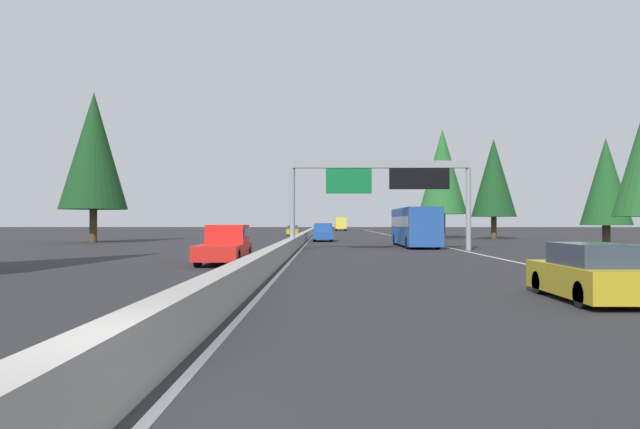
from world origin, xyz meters
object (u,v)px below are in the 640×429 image
Objects in this scene: pickup_distant_b at (323,232)px; minivan_mid_center at (325,227)px; box_truck_far_center at (341,223)px; conifer_right_far at (442,172)px; sedan_near_center at (591,274)px; oncoming_far at (225,245)px; sign_gantry_overhead at (383,179)px; conifer_right_near at (606,182)px; bus_near_right at (415,225)px; oncoming_near at (293,231)px; conifer_left_near at (94,151)px; conifer_right_mid at (494,178)px.

pickup_distant_b is 1.12× the size of minivan_mid_center.
box_truck_far_center reaches higher than minivan_mid_center.
conifer_right_far reaches higher than box_truck_far_center.
oncoming_far is (13.50, 11.63, 0.23)m from sedan_near_center.
sign_gantry_overhead is 1.58× the size of conifer_right_near.
bus_near_right is 2.05× the size of pickup_distant_b.
bus_near_right is at bearing 16.24° from oncoming_near.
conifer_right_far reaches higher than pickup_distant_b.
conifer_right_near reaches higher than oncoming_near.
pickup_distant_b is at bearing 177.18° from box_truck_far_center.
oncoming_near is (27.97, 4.67, -0.23)m from pickup_distant_b.
conifer_left_near reaches higher than conifer_right_far.
oncoming_near is (48.27, 8.97, -4.32)m from sign_gantry_overhead.
conifer_left_near is at bearing 163.27° from minivan_mid_center.
sedan_near_center is 17.82m from oncoming_far.
sedan_near_center is at bearing 40.74° from oncoming_far.
box_truck_far_center is at bearing 169.58° from oncoming_near.
pickup_distant_b is 28.36m from oncoming_near.
conifer_right_mid is at bearing -66.76° from pickup_distant_b.
oncoming_near is at bearing 16.24° from bus_near_right.
sign_gantry_overhead is 1.10× the size of bus_near_right.
sedan_near_center is 1.00× the size of oncoming_near.
minivan_mid_center is at bearing 177.42° from oncoming_far.
sedan_near_center is 117.63m from minivan_mid_center.
sedan_near_center is at bearing -171.40° from pickup_distant_b.
sedan_near_center is 52.46m from conifer_left_near.
sign_gantry_overhead is at bearing 5.99° from sedan_near_center.
pickup_distant_b is 24.11m from conifer_left_near.
conifer_right_mid is at bearing -73.16° from conifer_left_near.
sign_gantry_overhead reaches higher than oncoming_far.
conifer_left_near is (15.03, 42.70, 4.05)m from conifer_right_near.
box_truck_far_center is at bearing -55.61° from minivan_mid_center.
pickup_distant_b is at bearing 172.24° from oncoming_far.
conifer_right_near is at bearing 27.93° from oncoming_near.
minivan_mid_center is 65.38m from conifer_right_mid.
oncoming_near is 61.31m from oncoming_far.
box_truck_far_center is at bearing -18.58° from conifer_left_near.
conifer_right_mid reaches higher than conifer_right_near.
oncoming_near is at bearing 8.93° from sedan_near_center.
minivan_mid_center is at bearing 4.98° from bus_near_right.
box_truck_far_center is (93.24, 0.70, -3.39)m from sign_gantry_overhead.
minivan_mid_center is at bearing -16.73° from conifer_left_near.
oncoming_near is at bearing 169.58° from box_truck_far_center.
conifer_right_near is 45.44m from conifer_left_near.
pickup_distant_b is at bearing 113.24° from conifer_right_mid.
oncoming_far is at bearing -148.58° from conifer_left_near.
sign_gantry_overhead reaches higher than oncoming_near.
oncoming_near is 0.55× the size of conifer_right_near.
pickup_distant_b is 28.28m from conifer_right_near.
conifer_right_near is 31.88m from conifer_right_far.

